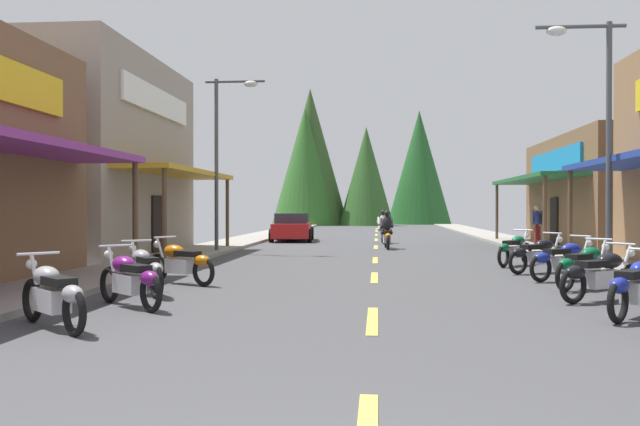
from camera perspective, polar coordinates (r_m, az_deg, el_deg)
The scene contains 22 objects.
ground at distance 25.54m, azimuth 4.83°, elevation -3.42°, with size 10.81×75.58×0.10m, color #424244.
sidewalk_left at distance 26.37m, azimuth -9.51°, elevation -3.06°, with size 2.23×75.58×0.12m, color gray.
sidewalk_right at distance 26.33m, azimuth 19.19°, elevation -3.08°, with size 2.23×75.58×0.12m, color gray.
centerline_dashes at distance 28.22m, azimuth 4.85°, elevation -2.93°, with size 0.16×49.82×0.01m.
storefront_left_far at distance 25.39m, azimuth -22.55°, elevation 4.43°, with size 9.86×9.29×6.91m.
streetlamp_left at distance 24.46m, azimuth -8.18°, elevation 6.26°, with size 2.19×0.30×6.38m.
streetlamp_right at distance 17.95m, azimuth 22.67°, elevation 8.18°, with size 2.19×0.30×6.30m.
motorcycle_parked_right_1 at distance 11.18m, azimuth 25.70°, elevation -5.70°, with size 1.47×1.69×1.04m.
motorcycle_parked_right_2 at distance 12.88m, azimuth 23.12°, elevation -4.88°, with size 1.84×1.26×1.04m.
motorcycle_parked_right_3 at distance 14.64m, azimuth 21.92°, elevation -4.23°, with size 1.64×1.53×1.04m.
motorcycle_parked_right_4 at distance 16.16m, azimuth 20.33°, elevation -3.79°, with size 1.87×1.21×1.04m.
motorcycle_parked_right_5 at distance 17.81m, azimuth 18.33°, elevation -3.39°, with size 1.80×1.32×1.04m.
motorcycle_parked_right_6 at distance 19.85m, azimuth 16.48°, elevation -2.99°, with size 1.35×1.78×1.04m.
motorcycle_parked_left_0 at distance 9.88m, azimuth -22.09°, elevation -6.49°, with size 1.66×1.50×1.04m.
motorcycle_parked_left_1 at distance 11.55m, azimuth -16.11°, elevation -5.47°, with size 1.65×1.52×1.04m.
motorcycle_parked_left_2 at distance 13.20m, azimuth -14.92°, elevation -4.73°, with size 1.36×1.77×1.04m.
motorcycle_parked_left_3 at distance 14.80m, azimuth -11.94°, elevation -4.16°, with size 1.86×1.22×1.04m.
rider_cruising_lead at distance 26.95m, azimuth 5.81°, elevation -1.71°, with size 0.60×2.14×1.57m.
rider_cruising_trailing at distance 31.06m, azimuth 5.48°, elevation -1.42°, with size 0.60×2.14×1.57m.
pedestrian_browsing at distance 29.77m, azimuth 18.26°, elevation -0.75°, with size 0.50×0.41×1.81m.
parked_car_curbside at distance 33.16m, azimuth -2.41°, elevation -1.25°, with size 2.30×4.41×1.40m.
treeline_backdrop at distance 65.34m, azimuth 1.57°, elevation 4.13°, with size 17.94×11.63×13.34m.
Camera 1 is at (0.08, -2.69, 1.68)m, focal length 37.03 mm.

